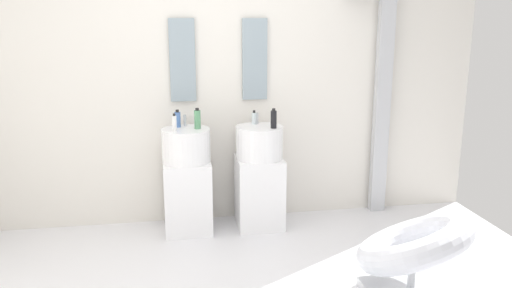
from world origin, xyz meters
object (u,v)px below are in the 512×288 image
Objects in this scene: soap_bottle_clear at (254,118)px; soap_bottle_white at (174,123)px; shower_column at (381,100)px; lounge_chair at (414,250)px; soap_bottle_green at (197,119)px; soap_bottle_black at (274,119)px; pedestal_sink_right at (259,176)px; soap_bottle_blue at (178,119)px; pedestal_sink_left at (187,180)px.

soap_bottle_white reaches higher than soap_bottle_clear.
shower_column is 1.85× the size of lounge_chair.
soap_bottle_green is (-1.71, -0.20, -0.09)m from shower_column.
soap_bottle_black reaches higher than soap_bottle_clear.
soap_bottle_clear is 0.82× the size of soap_bottle_white.
soap_bottle_green reaches higher than soap_bottle_black.
soap_bottle_green is at bearing 132.61° from lounge_chair.
soap_bottle_green is at bearing -179.07° from pedestal_sink_right.
soap_bottle_white is (-0.72, -0.08, 0.52)m from pedestal_sink_right.
soap_bottle_white is 1.00× the size of soap_bottle_blue.
pedestal_sink_left is at bearing 180.00° from pedestal_sink_right.
soap_bottle_blue is (-0.67, -0.02, 0.01)m from soap_bottle_clear.
soap_bottle_white is 0.83m from soap_bottle_black.
pedestal_sink_right is at bearing -170.94° from shower_column.
lounge_chair is at bearing -45.91° from soap_bottle_blue.
pedestal_sink_right is 6.79× the size of soap_bottle_white.
shower_column reaches higher than soap_bottle_blue.
soap_bottle_blue reaches higher than pedestal_sink_right.
soap_bottle_white reaches higher than lounge_chair.
shower_column is at bearing 6.56° from soap_bottle_green.
soap_bottle_blue is at bearing 134.09° from lounge_chair.
pedestal_sink_left is 0.53m from soap_bottle_white.
soap_bottle_blue is (-1.46, 1.51, 0.63)m from lounge_chair.
lounge_chair is at bearing -45.42° from pedestal_sink_left.
pedestal_sink_right is (0.63, 0.00, 0.00)m from pedestal_sink_left.
soap_bottle_black is at bearing -7.69° from soap_bottle_green.
soap_bottle_blue is (-0.16, 0.10, -0.01)m from soap_bottle_green.
shower_column is 13.73× the size of soap_bottle_blue.
soap_bottle_green reaches higher than soap_bottle_white.
soap_bottle_blue is at bearing 149.11° from soap_bottle_green.
soap_bottle_clear is (0.50, 0.11, -0.03)m from soap_bottle_green.
lounge_chair is at bearing -41.97° from soap_bottle_white.
soap_bottle_white is at bearing -100.06° from soap_bottle_blue.
soap_bottle_black is at bearing -56.23° from soap_bottle_clear.
soap_bottle_white and soap_bottle_blue have the same top height.
soap_bottle_white is 0.17m from soap_bottle_blue.
soap_bottle_white is at bearing -165.21° from soap_bottle_clear.
soap_bottle_black is (0.64, -0.09, -0.00)m from soap_bottle_green.
shower_column is at bearing 75.57° from lounge_chair.
pedestal_sink_right is 1.34m from shower_column.
soap_bottle_black is (0.74, -0.09, 0.53)m from pedestal_sink_left.
soap_bottle_green reaches higher than pedestal_sink_right.
soap_bottle_green is 1.18× the size of soap_bottle_blue.
pedestal_sink_right is 0.87m from soap_bottle_blue.
soap_bottle_blue is (-0.06, 0.09, 0.52)m from pedestal_sink_left.
soap_bottle_blue is at bearing -176.98° from shower_column.
shower_column is at bearing 7.96° from soap_bottle_white.
pedestal_sink_left is at bearing -55.02° from soap_bottle_blue.
pedestal_sink_left is 0.91m from soap_bottle_black.
soap_bottle_clear is 0.81× the size of soap_bottle_blue.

